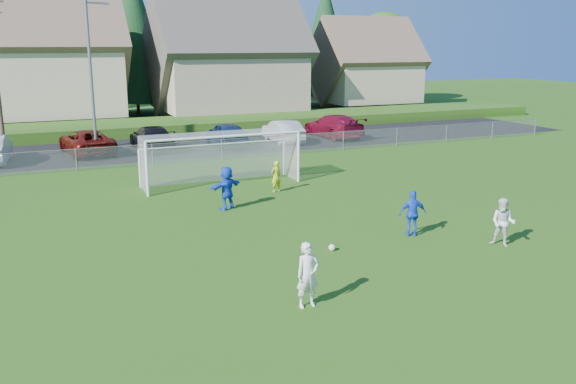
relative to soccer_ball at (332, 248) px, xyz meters
name	(u,v)px	position (x,y,z in m)	size (l,w,h in m)	color
ground	(419,318)	(-0.37, -5.29, -0.11)	(160.00, 160.00, 0.00)	#193D0C
asphalt_lot	(166,147)	(-0.37, 22.21, -0.10)	(60.00, 60.00, 0.00)	black
grass_embankment	(144,127)	(-0.37, 29.71, 0.29)	(70.00, 6.00, 0.80)	#1E420F
soccer_ball	(332,248)	(0.00, 0.00, 0.00)	(0.22, 0.22, 0.22)	white
player_white_a	(308,275)	(-2.59, -3.56, 0.75)	(0.63, 0.41, 1.72)	silver
player_white_b	(503,222)	(5.39, -1.85, 0.70)	(0.79, 0.62, 1.63)	silver
player_blue_a	(413,213)	(3.31, 0.29, 0.70)	(0.95, 0.40, 1.62)	blue
player_blue_b	(227,188)	(-1.50, 6.27, 0.77)	(1.64, 0.52, 1.77)	blue
goalkeeper	(276,176)	(1.48, 8.21, 0.60)	(0.52, 0.34, 1.42)	#B7C517
car_c	(87,142)	(-5.29, 21.86, 0.64)	(2.48, 5.38, 1.49)	#58100A
car_d	(152,138)	(-1.35, 21.75, 0.65)	(2.13, 5.24, 1.52)	black
car_e	(226,134)	(3.36, 21.06, 0.69)	(1.90, 4.71, 1.61)	navy
car_f	(283,131)	(7.42, 21.20, 0.64)	(1.59, 4.56, 1.50)	#BEBEBE
car_g	(333,126)	(11.62, 21.78, 0.70)	(2.28, 5.60, 1.62)	maroon
soccer_goal	(219,150)	(-0.37, 10.76, 1.52)	(7.42, 1.90, 2.50)	white
chainlink_fence	(188,151)	(-0.37, 16.71, 0.52)	(52.06, 0.06, 1.20)	gray
streetlight	(92,74)	(-4.81, 20.71, 4.73)	(1.38, 0.18, 9.00)	slate
houses_row	(145,34)	(1.61, 37.17, 7.22)	(53.90, 11.45, 13.27)	tan
tree_row	(123,39)	(0.68, 43.45, 6.80)	(65.98, 12.36, 13.80)	#382616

